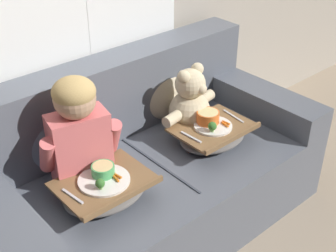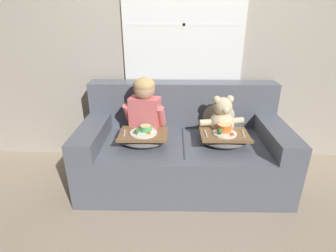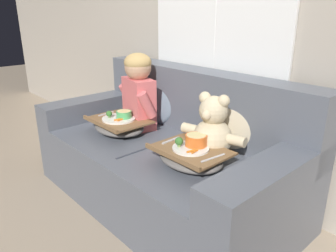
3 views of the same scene
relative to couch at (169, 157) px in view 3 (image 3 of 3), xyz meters
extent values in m
plane|color=tan|center=(0.00, -0.07, -0.32)|extent=(14.00, 14.00, 0.00)
cube|color=#A89E8E|center=(0.00, 0.49, 0.98)|extent=(8.00, 0.05, 2.60)
cube|color=#565B66|center=(0.00, -0.07, -0.10)|extent=(1.91, 0.96, 0.45)
cube|color=#565B66|center=(0.00, 0.31, 0.35)|extent=(1.91, 0.22, 0.46)
cube|color=#565B66|center=(-0.84, -0.07, 0.21)|extent=(0.22, 0.96, 0.17)
cube|color=#565B66|center=(0.84, -0.07, 0.21)|extent=(0.22, 0.96, 0.17)
cube|color=#3D424C|center=(0.00, -0.09, 0.13)|extent=(0.01, 0.70, 0.01)
ellipsoid|color=slate|center=(-0.37, 0.23, 0.31)|extent=(0.40, 0.19, 0.41)
ellipsoid|color=#C1B293|center=(0.37, 0.23, 0.31)|extent=(0.37, 0.18, 0.38)
cube|color=#DB6666|center=(-0.37, 0.03, 0.31)|extent=(0.31, 0.21, 0.38)
sphere|color=tan|center=(-0.37, 0.03, 0.59)|extent=(0.20, 0.20, 0.20)
ellipsoid|color=tan|center=(-0.37, 0.03, 0.62)|extent=(0.20, 0.20, 0.14)
cylinder|color=#DB6666|center=(-0.53, 0.05, 0.34)|extent=(0.10, 0.16, 0.21)
cylinder|color=#DB6666|center=(-0.21, -0.02, 0.34)|extent=(0.10, 0.16, 0.21)
sphere|color=beige|center=(0.37, 0.03, 0.24)|extent=(0.24, 0.24, 0.24)
sphere|color=beige|center=(0.37, 0.03, 0.42)|extent=(0.18, 0.18, 0.18)
sphere|color=beige|center=(0.30, 0.02, 0.49)|extent=(0.07, 0.07, 0.07)
sphere|color=beige|center=(0.43, 0.04, 0.49)|extent=(0.07, 0.07, 0.07)
sphere|color=beige|center=(0.38, -0.05, 0.41)|extent=(0.06, 0.06, 0.06)
sphere|color=black|center=(0.38, -0.06, 0.42)|extent=(0.02, 0.02, 0.02)
cylinder|color=beige|center=(0.21, 0.00, 0.27)|extent=(0.13, 0.08, 0.06)
cylinder|color=beige|center=(0.52, 0.06, 0.27)|extent=(0.13, 0.08, 0.06)
cylinder|color=beige|center=(0.33, -0.10, 0.15)|extent=(0.08, 0.12, 0.06)
cylinder|color=beige|center=(0.44, -0.08, 0.15)|extent=(0.08, 0.12, 0.06)
ellipsoid|color=slate|center=(-0.37, -0.16, 0.17)|extent=(0.42, 0.33, 0.09)
cube|color=brown|center=(-0.37, -0.16, 0.22)|extent=(0.44, 0.34, 0.01)
cube|color=brown|center=(-0.37, -0.32, 0.23)|extent=(0.44, 0.02, 0.02)
cylinder|color=white|center=(-0.37, -0.16, 0.23)|extent=(0.25, 0.25, 0.01)
cylinder|color=#4CAD60|center=(-0.35, -0.13, 0.26)|extent=(0.11, 0.11, 0.05)
cylinder|color=#E5D189|center=(-0.35, -0.13, 0.28)|extent=(0.10, 0.10, 0.01)
sphere|color=#38702D|center=(-0.42, -0.21, 0.27)|extent=(0.04, 0.04, 0.04)
cylinder|color=#7A9E56|center=(-0.42, -0.21, 0.25)|extent=(0.02, 0.02, 0.02)
cylinder|color=orange|center=(-0.33, -0.20, 0.24)|extent=(0.02, 0.06, 0.01)
cylinder|color=orange|center=(-0.31, -0.19, 0.24)|extent=(0.02, 0.05, 0.01)
cube|color=silver|center=(-0.54, -0.16, 0.23)|extent=(0.03, 0.14, 0.01)
ellipsoid|color=slate|center=(0.37, -0.16, 0.17)|extent=(0.42, 0.31, 0.09)
cube|color=brown|center=(0.37, -0.16, 0.22)|extent=(0.43, 0.33, 0.01)
cube|color=brown|center=(0.37, -0.32, 0.23)|extent=(0.43, 0.02, 0.02)
cylinder|color=white|center=(0.37, -0.16, 0.23)|extent=(0.22, 0.22, 0.01)
cylinder|color=orange|center=(0.37, -0.12, 0.27)|extent=(0.13, 0.13, 0.06)
cylinder|color=#E5D189|center=(0.37, -0.12, 0.30)|extent=(0.11, 0.11, 0.01)
sphere|color=#38702D|center=(0.31, -0.20, 0.27)|extent=(0.05, 0.05, 0.05)
cylinder|color=#7A9E56|center=(0.31, -0.20, 0.25)|extent=(0.02, 0.02, 0.02)
cylinder|color=orange|center=(0.41, -0.21, 0.24)|extent=(0.02, 0.06, 0.01)
cylinder|color=orange|center=(0.43, -0.20, 0.24)|extent=(0.02, 0.05, 0.01)
cube|color=silver|center=(0.20, -0.16, 0.23)|extent=(0.02, 0.14, 0.01)
cube|color=silver|center=(0.54, -0.16, 0.23)|extent=(0.03, 0.17, 0.01)
camera|label=1|loc=(-1.29, -1.66, 1.60)|focal=50.00mm
camera|label=2|loc=(-0.10, -2.31, 1.23)|focal=28.00mm
camera|label=3|loc=(1.57, -1.43, 0.99)|focal=35.00mm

